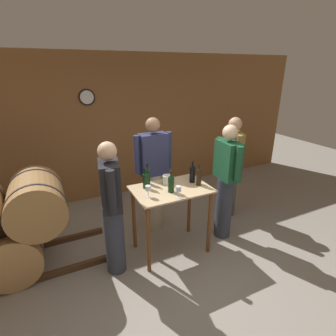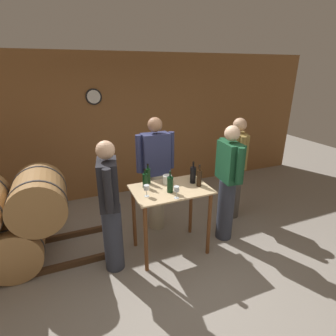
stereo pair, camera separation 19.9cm
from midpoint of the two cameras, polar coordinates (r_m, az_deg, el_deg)
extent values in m
plane|color=gray|center=(3.52, 1.31, -22.38)|extent=(14.00, 14.00, 0.00)
cube|color=brown|center=(5.16, -12.10, 8.53)|extent=(8.40, 0.05, 2.70)
cylinder|color=black|center=(4.94, -18.41, 14.41)|extent=(0.28, 0.03, 0.28)
cylinder|color=white|center=(4.92, -18.38, 14.40)|extent=(0.23, 0.01, 0.23)
cylinder|color=#AD7F4C|center=(3.95, -31.82, -14.55)|extent=(0.66, 0.84, 0.66)
cylinder|color=#38383D|center=(3.74, -32.11, -16.67)|extent=(0.68, 0.03, 0.68)
cylinder|color=#38383D|center=(4.16, -31.55, -12.64)|extent=(0.68, 0.03, 0.68)
cylinder|color=#9E7242|center=(3.64, -28.14, -6.52)|extent=(0.66, 0.84, 0.66)
cylinder|color=#38383D|center=(3.41, -28.20, -8.34)|extent=(0.68, 0.03, 0.68)
cylinder|color=#38383D|center=(3.87, -28.09, -4.93)|extent=(0.68, 0.03, 0.68)
cube|color=#D1B284|center=(3.41, -0.94, -4.64)|extent=(1.00, 0.66, 0.02)
cylinder|color=brown|center=(3.30, -6.06, -15.40)|extent=(0.05, 0.05, 0.93)
cylinder|color=brown|center=(3.63, 7.43, -11.75)|extent=(0.05, 0.05, 0.93)
cylinder|color=brown|center=(3.73, -8.97, -10.86)|extent=(0.05, 0.05, 0.93)
cylinder|color=brown|center=(4.03, 3.23, -8.08)|extent=(0.05, 0.05, 0.93)
cylinder|color=black|center=(3.40, -6.62, -2.94)|extent=(0.07, 0.07, 0.19)
cylinder|color=black|center=(3.35, -6.72, -0.89)|extent=(0.02, 0.02, 0.07)
cylinder|color=black|center=(3.34, -6.73, -0.49)|extent=(0.03, 0.03, 0.02)
cylinder|color=black|center=(3.52, -6.06, -1.93)|extent=(0.07, 0.07, 0.21)
cylinder|color=black|center=(3.47, -6.15, 0.19)|extent=(0.02, 0.02, 0.07)
cylinder|color=black|center=(3.46, -6.16, 0.59)|extent=(0.03, 0.03, 0.02)
cylinder|color=black|center=(3.28, -1.07, -3.66)|extent=(0.08, 0.08, 0.20)
cylinder|color=black|center=(3.22, -1.08, -1.37)|extent=(0.02, 0.02, 0.08)
cylinder|color=black|center=(3.21, -1.09, -0.86)|extent=(0.03, 0.03, 0.02)
cylinder|color=black|center=(3.56, 3.73, -1.43)|extent=(0.08, 0.08, 0.22)
cylinder|color=black|center=(3.50, 3.79, 0.86)|extent=(0.02, 0.02, 0.08)
cylinder|color=black|center=(3.49, 3.80, 1.31)|extent=(0.03, 0.03, 0.02)
cylinder|color=black|center=(3.47, 5.12, -2.09)|extent=(0.06, 0.06, 0.22)
cylinder|color=black|center=(3.42, 5.20, 0.22)|extent=(0.02, 0.02, 0.08)
cylinder|color=black|center=(3.41, 5.21, 0.69)|extent=(0.03, 0.03, 0.02)
cylinder|color=silver|center=(3.21, -6.09, -6.25)|extent=(0.06, 0.06, 0.00)
cylinder|color=silver|center=(3.19, -6.12, -5.55)|extent=(0.01, 0.01, 0.08)
cylinder|color=silver|center=(3.16, -6.17, -4.38)|extent=(0.07, 0.07, 0.06)
cylinder|color=silver|center=(3.17, 0.44, -6.50)|extent=(0.06, 0.06, 0.00)
cylinder|color=silver|center=(3.15, 0.44, -5.78)|extent=(0.01, 0.01, 0.09)
cylinder|color=silver|center=(3.12, 0.44, -4.55)|extent=(0.07, 0.07, 0.06)
cylinder|color=silver|center=(3.73, 3.72, -2.21)|extent=(0.06, 0.06, 0.00)
cylinder|color=silver|center=(3.71, 3.73, -1.62)|extent=(0.01, 0.01, 0.08)
cylinder|color=silver|center=(3.68, 3.76, -0.56)|extent=(0.07, 0.07, 0.07)
cylinder|color=white|center=(3.52, -1.81, -2.55)|extent=(0.12, 0.12, 0.12)
cylinder|color=#333847|center=(4.01, 10.65, -8.47)|extent=(0.24, 0.24, 0.95)
cube|color=#194C2D|center=(3.71, 11.41, 1.61)|extent=(0.25, 0.42, 0.54)
sphere|color=beige|center=(3.60, 11.86, 7.56)|extent=(0.21, 0.21, 0.21)
cylinder|color=#194C2D|center=(3.90, 9.52, 3.13)|extent=(0.09, 0.09, 0.49)
cylinder|color=#194C2D|center=(3.50, 13.57, 0.75)|extent=(0.09, 0.09, 0.49)
cylinder|color=#4C4742|center=(4.61, 11.99, -4.65)|extent=(0.24, 0.24, 0.92)
cube|color=olive|center=(4.35, 12.71, 4.16)|extent=(0.34, 0.45, 0.55)
sphere|color=tan|center=(4.25, 13.14, 9.33)|extent=(0.21, 0.21, 0.21)
cylinder|color=olive|center=(4.57, 11.78, 5.40)|extent=(0.09, 0.09, 0.50)
cylinder|color=olive|center=(4.12, 13.79, 3.52)|extent=(0.09, 0.09, 0.50)
cylinder|color=#333847|center=(3.41, -13.21, -14.93)|extent=(0.24, 0.24, 0.90)
cube|color=black|center=(3.05, -14.33, -3.72)|extent=(0.29, 0.43, 0.56)
sphere|color=tan|center=(2.91, -15.04, 3.54)|extent=(0.21, 0.21, 0.21)
cylinder|color=black|center=(2.81, -14.18, -5.26)|extent=(0.09, 0.09, 0.50)
cylinder|color=black|center=(3.27, -14.56, -1.50)|extent=(0.09, 0.09, 0.50)
cylinder|color=#B7AD93|center=(4.14, -4.37, -7.27)|extent=(0.24, 0.24, 0.93)
cube|color=navy|center=(3.84, -4.68, 2.96)|extent=(0.40, 0.22, 0.62)
sphere|color=#9E7051|center=(3.73, -4.88, 9.33)|extent=(0.21, 0.21, 0.21)
cylinder|color=navy|center=(3.92, -1.28, 3.89)|extent=(0.09, 0.09, 0.56)
cylinder|color=navy|center=(3.75, -8.26, 2.88)|extent=(0.09, 0.09, 0.56)
camera|label=1|loc=(0.10, -91.68, -0.64)|focal=28.00mm
camera|label=2|loc=(0.10, 88.32, 0.64)|focal=28.00mm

